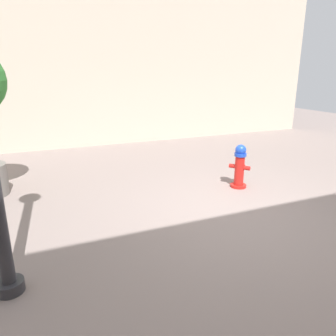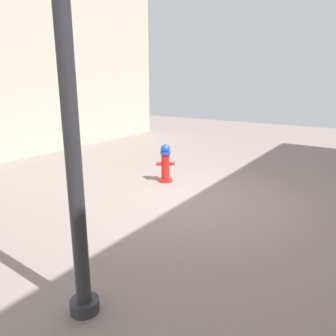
{
  "view_description": "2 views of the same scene",
  "coord_description": "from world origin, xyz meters",
  "views": [
    {
      "loc": [
        -3.7,
        2.75,
        2.14
      ],
      "look_at": [
        0.82,
        0.85,
        0.64
      ],
      "focal_mm": 34.19,
      "sensor_mm": 36.0,
      "label": 1
    },
    {
      "loc": [
        -2.7,
        4.95,
        2.15
      ],
      "look_at": [
        0.51,
        0.05,
        0.56
      ],
      "focal_mm": 34.81,
      "sensor_mm": 36.0,
      "label": 2
    }
  ],
  "objects": [
    {
      "name": "fire_hydrant",
      "position": [
        1.09,
        -0.72,
        0.41
      ],
      "size": [
        0.36,
        0.36,
        0.83
      ],
      "color": "red",
      "rests_on": "ground_plane"
    },
    {
      "name": "ground_plane",
      "position": [
        0.0,
        0.0,
        0.0
      ],
      "size": [
        23.4,
        23.4,
        0.0
      ],
      "primitive_type": "plane",
      "color": "gray"
    },
    {
      "name": "building_facade_right",
      "position": [
        5.97,
        2.7,
        3.58
      ],
      "size": [
        0.7,
        18.0,
        7.17
      ],
      "primitive_type": "cube",
      "color": "beige",
      "rests_on": "ground_plane"
    }
  ]
}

